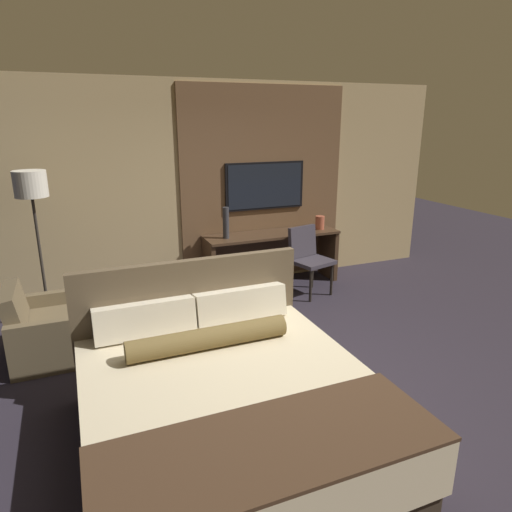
{
  "coord_description": "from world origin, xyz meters",
  "views": [
    {
      "loc": [
        -1.74,
        -3.39,
        2.31
      ],
      "look_at": [
        -0.01,
        0.8,
        0.93
      ],
      "focal_mm": 32.0,
      "sensor_mm": 36.0,
      "label": 1
    }
  ],
  "objects": [
    {
      "name": "wall_back_tv_panel",
      "position": [
        0.12,
        2.59,
        1.4
      ],
      "size": [
        7.2,
        0.09,
        2.8
      ],
      "color": "tan",
      "rests_on": "ground_plane"
    },
    {
      "name": "ground_plane",
      "position": [
        0.0,
        0.0,
        0.0
      ],
      "size": [
        16.0,
        16.0,
        0.0
      ],
      "primitive_type": "plane",
      "color": "#28232D"
    },
    {
      "name": "bed",
      "position": [
        -0.85,
        -0.71,
        0.34
      ],
      "size": [
        1.99,
        2.17,
        1.14
      ],
      "color": "#33281E",
      "rests_on": "ground_plane"
    },
    {
      "name": "tv",
      "position": [
        0.84,
        2.52,
        1.39
      ],
      "size": [
        1.18,
        0.04,
        0.66
      ],
      "color": "black"
    },
    {
      "name": "desk",
      "position": [
        0.84,
        2.31,
        0.52
      ],
      "size": [
        1.92,
        0.53,
        0.76
      ],
      "color": "#422D1E",
      "rests_on": "ground_plane"
    },
    {
      "name": "vase_tall",
      "position": [
        0.16,
        2.25,
        0.97
      ],
      "size": [
        0.09,
        0.09,
        0.42
      ],
      "color": "#333338",
      "rests_on": "desk"
    },
    {
      "name": "desk_chair",
      "position": [
        1.16,
        1.79,
        0.55
      ],
      "size": [
        0.59,
        0.59,
        0.92
      ],
      "rotation": [
        0.0,
        0.0,
        0.26
      ],
      "color": "#38333D",
      "rests_on": "ground_plane"
    },
    {
      "name": "vase_short",
      "position": [
        1.59,
        2.23,
        0.86
      ],
      "size": [
        0.13,
        0.13,
        0.19
      ],
      "color": "#B2563D",
      "rests_on": "desk"
    },
    {
      "name": "floor_lamp",
      "position": [
        -2.1,
        2.0,
        1.5
      ],
      "size": [
        0.34,
        0.34,
        1.78
      ],
      "color": "#282623",
      "rests_on": "ground_plane"
    },
    {
      "name": "armchair_by_window",
      "position": [
        -2.03,
        1.25,
        0.25
      ],
      "size": [
        0.87,
        0.88,
        0.76
      ],
      "rotation": [
        0.0,
        0.0,
        1.57
      ],
      "color": "brown",
      "rests_on": "ground_plane"
    }
  ]
}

